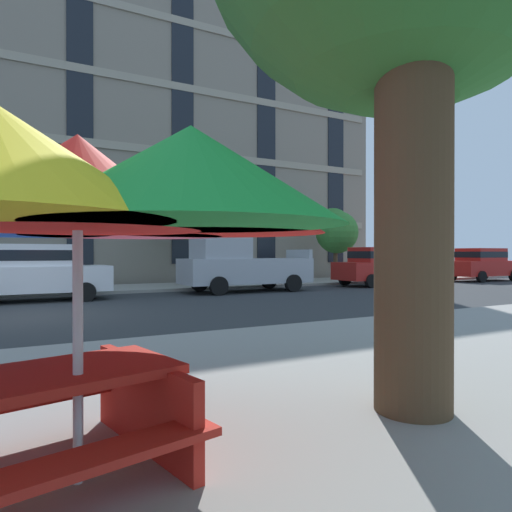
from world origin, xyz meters
TOP-DOWN VIEW (x-y plane):
  - ground_plane at (0.00, 0.00)m, footprint 120.00×120.00m
  - sidewalk_near_patio at (0.00, -9.00)m, footprint 56.00×9.00m
  - sidewalk_far at (0.00, 6.80)m, footprint 56.00×3.60m
  - apartment_building at (-0.00, 14.99)m, footprint 37.48×12.08m
  - sedan_white at (0.47, 3.70)m, footprint 4.40×1.98m
  - pickup_silver at (7.58, 3.70)m, footprint 5.10×2.12m
  - sedan_red at (14.78, 3.70)m, footprint 4.40×1.98m
  - sedan_red_midblock at (22.27, 3.70)m, footprint 4.40×1.98m
  - street_tree_middle at (6.61, 6.92)m, footprint 2.86×2.73m
  - street_tree_right at (14.65, 6.75)m, footprint 2.23×2.31m
  - patio_umbrella at (0.23, -9.00)m, footprint 3.28×3.05m
  - picnic_table at (-0.07, -8.89)m, footprint 2.08×1.87m

SIDE VIEW (x-z plane):
  - ground_plane at x=0.00m, z-range 0.00..0.00m
  - sidewalk_near_patio at x=0.00m, z-range 0.00..0.12m
  - sidewalk_far at x=0.00m, z-range 0.00..0.12m
  - picnic_table at x=-0.07m, z-range 0.10..0.87m
  - sedan_white at x=0.47m, z-range 0.06..1.84m
  - sedan_red at x=14.78m, z-range 0.06..1.84m
  - sedan_red_midblock at x=22.27m, z-range 0.06..1.84m
  - pickup_silver at x=7.58m, z-range -0.07..2.13m
  - patio_umbrella at x=0.23m, z-range 0.78..2.98m
  - street_tree_right at x=14.65m, z-range 0.80..4.71m
  - street_tree_middle at x=6.61m, z-range 0.98..6.24m
  - apartment_building at x=0.00m, z-range 0.00..16.00m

